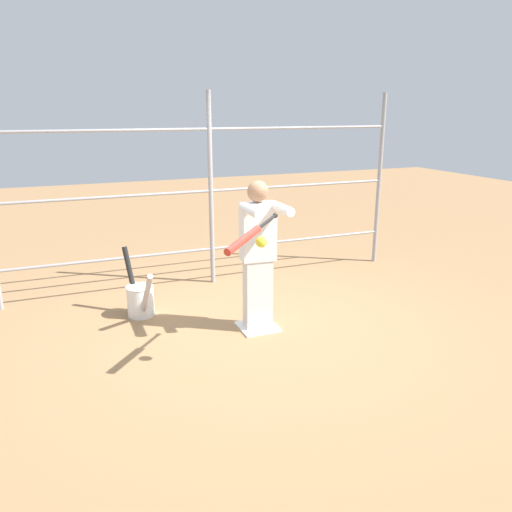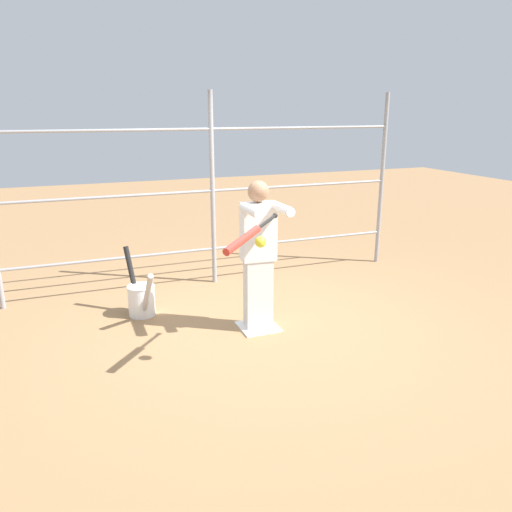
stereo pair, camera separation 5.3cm
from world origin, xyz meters
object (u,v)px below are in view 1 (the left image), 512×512
batter (258,252)px  baseball_bat_swinging (248,237)px  bat_bucket (140,299)px  softball_in_flight (261,242)px

batter → baseball_bat_swinging: batter is taller
bat_bucket → softball_in_flight: bearing=115.9°
batter → bat_bucket: batter is taller
batter → softball_in_flight: size_ratio=16.42×
batter → bat_bucket: 1.51m
softball_in_flight → batter: bearing=-110.9°
baseball_bat_swinging → softball_in_flight: bearing=144.0°
batter → softball_in_flight: 0.94m
batter → bat_bucket: (1.10, -0.81, -0.65)m
batter → baseball_bat_swinging: (0.41, 0.75, 0.37)m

